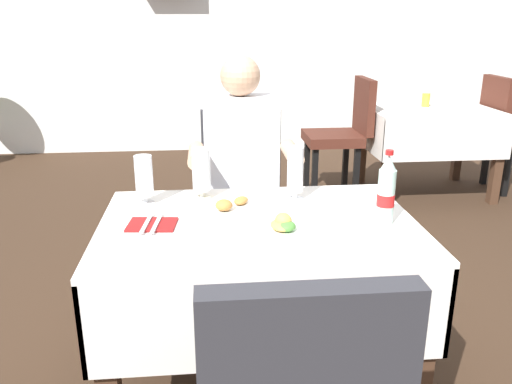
% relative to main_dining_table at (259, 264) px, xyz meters
% --- Properties ---
extents(ground_plane, '(11.00, 11.00, 0.00)m').
position_rel_main_dining_table_xyz_m(ground_plane, '(0.01, 0.01, -0.55)').
color(ground_plane, '#382619').
extents(back_wall, '(11.00, 0.12, 3.09)m').
position_rel_main_dining_table_xyz_m(back_wall, '(0.01, 4.10, 1.00)').
color(back_wall, white).
rests_on(back_wall, ground).
extents(main_dining_table, '(1.15, 0.79, 0.72)m').
position_rel_main_dining_table_xyz_m(main_dining_table, '(0.00, 0.00, 0.00)').
color(main_dining_table, white).
rests_on(main_dining_table, ground).
extents(chair_far_diner_seat, '(0.44, 0.50, 0.97)m').
position_rel_main_dining_table_xyz_m(chair_far_diner_seat, '(0.00, 0.79, 0.01)').
color(chair_far_diner_seat, '#2D2D33').
rests_on(chair_far_diner_seat, ground).
extents(seated_diner_far, '(0.50, 0.46, 1.26)m').
position_rel_main_dining_table_xyz_m(seated_diner_far, '(-0.01, 0.68, 0.16)').
color(seated_diner_far, '#282D42').
rests_on(seated_diner_far, ground).
extents(plate_near_camera, '(0.23, 0.23, 0.07)m').
position_rel_main_dining_table_xyz_m(plate_near_camera, '(0.06, -0.12, 0.19)').
color(plate_near_camera, white).
rests_on(plate_near_camera, main_dining_table).
extents(plate_far_diner, '(0.22, 0.22, 0.05)m').
position_rel_main_dining_table_xyz_m(plate_far_diner, '(-0.08, 0.12, 0.18)').
color(plate_far_diner, white).
rests_on(plate_far_diner, main_dining_table).
extents(beer_glass_left, '(0.07, 0.07, 0.20)m').
position_rel_main_dining_table_xyz_m(beer_glass_left, '(-0.43, 0.23, 0.28)').
color(beer_glass_left, white).
rests_on(beer_glass_left, main_dining_table).
extents(beer_glass_middle, '(0.07, 0.07, 0.21)m').
position_rel_main_dining_table_xyz_m(beer_glass_middle, '(-0.21, 0.28, 0.28)').
color(beer_glass_middle, white).
rests_on(beer_glass_middle, main_dining_table).
extents(beer_glass_right, '(0.07, 0.07, 0.22)m').
position_rel_main_dining_table_xyz_m(beer_glass_right, '(0.17, 0.23, 0.28)').
color(beer_glass_right, white).
rests_on(beer_glass_right, main_dining_table).
extents(cola_bottle_primary, '(0.06, 0.06, 0.27)m').
position_rel_main_dining_table_xyz_m(cola_bottle_primary, '(0.45, -0.06, 0.29)').
color(cola_bottle_primary, silver).
rests_on(cola_bottle_primary, main_dining_table).
extents(napkin_cutlery_set, '(0.18, 0.19, 0.01)m').
position_rel_main_dining_table_xyz_m(napkin_cutlery_set, '(-0.38, -0.00, 0.18)').
color(napkin_cutlery_set, maroon).
rests_on(napkin_cutlery_set, main_dining_table).
extents(background_dining_table, '(1.02, 0.78, 0.72)m').
position_rel_main_dining_table_xyz_m(background_dining_table, '(1.65, 2.34, -0.01)').
color(background_dining_table, white).
rests_on(background_dining_table, ground).
extents(background_chair_left, '(0.50, 0.44, 0.97)m').
position_rel_main_dining_table_xyz_m(background_chair_left, '(0.93, 2.34, 0.01)').
color(background_chair_left, '#4C2319').
rests_on(background_chair_left, ground).
extents(background_chair_right, '(0.50, 0.44, 0.97)m').
position_rel_main_dining_table_xyz_m(background_chair_right, '(2.36, 2.34, 0.01)').
color(background_chair_right, '#4C2319').
rests_on(background_chair_right, ground).
extents(background_table_tumbler, '(0.06, 0.06, 0.11)m').
position_rel_main_dining_table_xyz_m(background_table_tumbler, '(1.64, 2.43, 0.23)').
color(background_table_tumbler, gold).
rests_on(background_table_tumbler, background_dining_table).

